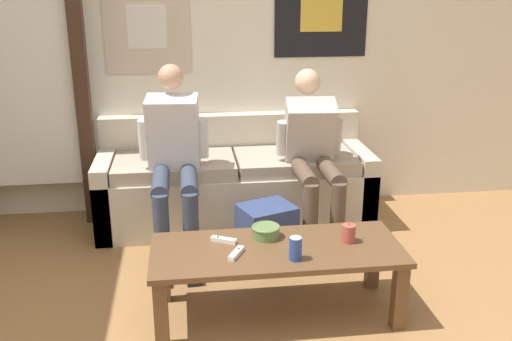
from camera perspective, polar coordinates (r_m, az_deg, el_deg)
wall_back at (r=4.42m, az=-5.42°, el=12.22°), size 10.00×0.07×2.55m
door_frame at (r=4.37m, az=-23.12°, el=9.73°), size 1.00×0.10×2.15m
couch at (r=4.31m, az=-2.13°, el=-1.42°), size 2.01×0.71×0.77m
coffee_table at (r=3.10m, az=2.09°, el=-8.79°), size 1.35×0.54×0.40m
person_seated_adult at (r=3.78m, az=-8.20°, el=1.57°), size 0.47×0.87×1.23m
person_seated_teen at (r=3.93m, az=5.75°, el=1.98°), size 0.47×0.88×1.17m
backpack at (r=3.70m, az=1.16°, el=-6.58°), size 0.40×0.38×0.39m
ceramic_bowl at (r=3.17m, az=1.00°, el=-6.06°), size 0.16×0.16×0.07m
pillar_candle at (r=3.15m, az=9.25°, el=-6.23°), size 0.07×0.07×0.11m
drink_can_blue at (r=2.93m, az=3.97°, el=-7.79°), size 0.07×0.07×0.12m
game_controller_near_left at (r=3.13m, az=-3.25°, el=-6.95°), size 0.14×0.10×0.03m
game_controller_near_right at (r=2.99m, az=-1.98°, el=-8.27°), size 0.10×0.14×0.03m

